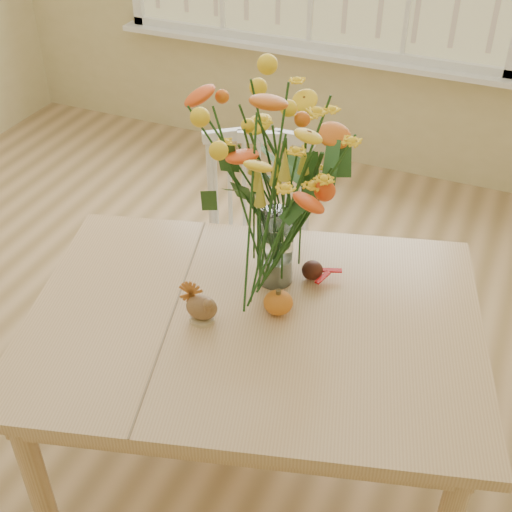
% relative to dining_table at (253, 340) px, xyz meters
% --- Properties ---
extents(floor, '(4.00, 4.50, 0.01)m').
position_rel_dining_table_xyz_m(floor, '(-0.65, 0.11, -0.65)').
color(floor, '#9B7A4B').
rests_on(floor, ground).
extents(dining_table, '(1.57, 1.30, 0.73)m').
position_rel_dining_table_xyz_m(dining_table, '(0.00, 0.00, 0.00)').
color(dining_table, tan).
rests_on(dining_table, floor).
extents(windsor_chair, '(0.53, 0.52, 0.92)m').
position_rel_dining_table_xyz_m(windsor_chair, '(-0.27, 0.67, -0.12)').
color(windsor_chair, white).
rests_on(windsor_chair, floor).
extents(flower_vase, '(0.53, 0.53, 0.63)m').
position_rel_dining_table_xyz_m(flower_vase, '(-0.01, 0.20, 0.47)').
color(flower_vase, white).
rests_on(flower_vase, dining_table).
extents(pumpkin, '(0.09, 0.09, 0.07)m').
position_rel_dining_table_xyz_m(pumpkin, '(0.06, 0.05, 0.13)').
color(pumpkin, '#C66017').
rests_on(pumpkin, dining_table).
extents(turkey_figurine, '(0.10, 0.08, 0.12)m').
position_rel_dining_table_xyz_m(turkey_figurine, '(-0.14, -0.07, 0.14)').
color(turkey_figurine, '#CCB78C').
rests_on(turkey_figurine, dining_table).
extents(dark_gourd, '(0.13, 0.12, 0.06)m').
position_rel_dining_table_xyz_m(dark_gourd, '(0.10, 0.25, 0.12)').
color(dark_gourd, '#38160F').
rests_on(dark_gourd, dining_table).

